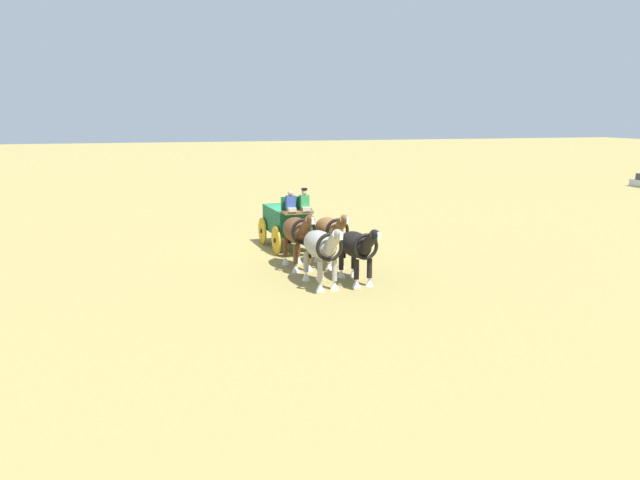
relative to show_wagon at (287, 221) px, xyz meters
The scene contains 7 objects.
ground_plane 1.22m from the show_wagon, behind, with size 220.00×220.00×0.00m, color #9E8C4C.
show_wagon is the anchor object (origin of this frame).
draft_horse_rear_near 3.67m from the show_wagon, 13.61° to the left, with size 3.00×1.03×2.22m.
draft_horse_rear_off 3.66m from the show_wagon, ahead, with size 2.99×1.07×2.27m.
draft_horse_lead_near 6.25m from the show_wagon, ahead, with size 3.05×1.00×2.13m.
draft_horse_lead_off 6.24m from the show_wagon, ahead, with size 3.16×1.05×2.23m.
sponsor_banner 5.94m from the show_wagon, 156.60° to the left, with size 3.20×0.06×1.10m, color #1959B2.
Camera 1 is at (26.09, -6.03, 5.73)m, focal length 35.04 mm.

